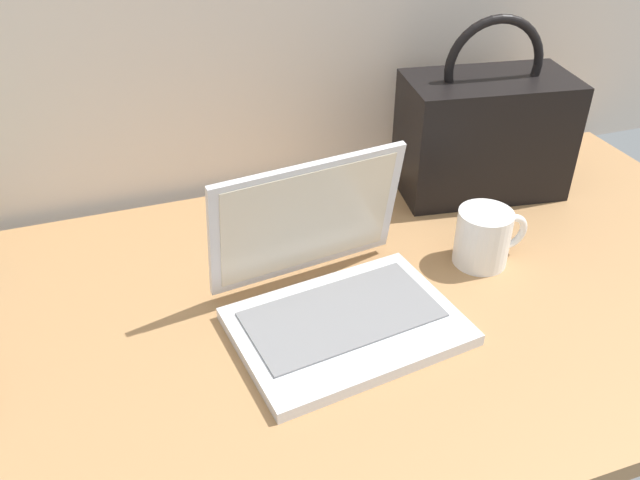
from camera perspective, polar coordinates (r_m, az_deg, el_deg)
name	(u,v)px	position (r m, az deg, el deg)	size (l,w,h in m)	color
desk	(308,317)	(0.98, -1.02, -6.75)	(1.60, 0.76, 0.03)	#A87A4C
laptop	(333,288)	(0.94, 1.12, -4.22)	(0.34, 0.30, 0.22)	silver
coffee_mug	(484,237)	(1.07, 14.14, 0.25)	(0.13, 0.09, 0.09)	white
handbag	(484,133)	(1.26, 14.10, 9.06)	(0.32, 0.20, 0.33)	black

